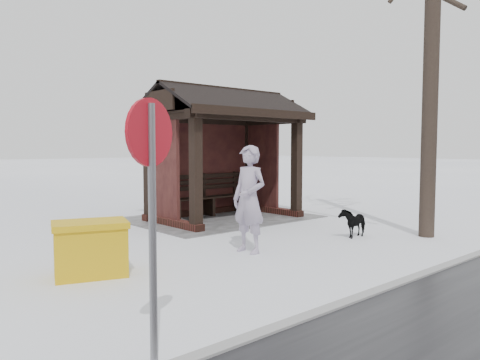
# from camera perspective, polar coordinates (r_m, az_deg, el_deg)

# --- Properties ---
(ground) EXTENTS (120.00, 120.00, 0.00)m
(ground) POSITION_cam_1_polar(r_m,az_deg,el_deg) (11.10, -1.82, -4.77)
(ground) COLOR white
(ground) RESTS_ON ground
(kerb) EXTENTS (120.00, 0.15, 0.06)m
(kerb) POSITION_cam_1_polar(r_m,az_deg,el_deg) (7.77, 25.35, -8.92)
(kerb) COLOR gray
(kerb) RESTS_ON ground
(trampled_patch) EXTENTS (4.20, 3.20, 0.02)m
(trampled_patch) POSITION_cam_1_polar(r_m,az_deg,el_deg) (11.25, -2.47, -4.61)
(trampled_patch) COLOR gray
(trampled_patch) RESTS_ON ground
(bus_shelter) EXTENTS (3.60, 2.40, 3.09)m
(bus_shelter) POSITION_cam_1_polar(r_m,az_deg,el_deg) (11.10, -2.37, 6.44)
(bus_shelter) COLOR #3A1C15
(bus_shelter) RESTS_ON ground
(pedestrian) EXTENTS (0.47, 0.67, 1.73)m
(pedestrian) POSITION_cam_1_polar(r_m,az_deg,el_deg) (7.51, 1.12, -2.34)
(pedestrian) COLOR #A092AC
(pedestrian) RESTS_ON ground
(dog) EXTENTS (0.69, 0.38, 0.55)m
(dog) POSITION_cam_1_polar(r_m,az_deg,el_deg) (9.14, 13.63, -5.03)
(dog) COLOR black
(dog) RESTS_ON ground
(grit_bin) EXTENTS (1.11, 0.92, 0.73)m
(grit_bin) POSITION_cam_1_polar(r_m,az_deg,el_deg) (6.52, -17.78, -7.93)
(grit_bin) COLOR #CC9E0C
(grit_bin) RESTS_ON ground
(road_sign) EXTENTS (0.51, 0.21, 2.08)m
(road_sign) POSITION_cam_1_polar(r_m,az_deg,el_deg) (3.69, -10.85, 1.17)
(road_sign) COLOR slate
(road_sign) RESTS_ON ground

